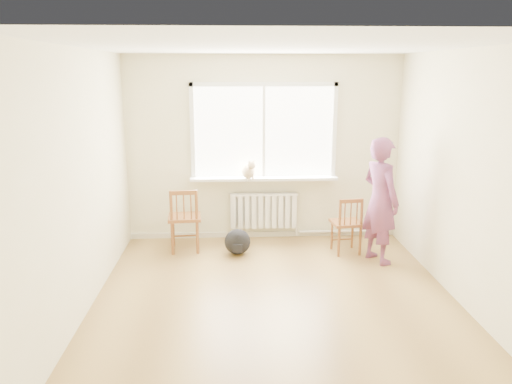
{
  "coord_description": "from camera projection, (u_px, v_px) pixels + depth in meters",
  "views": [
    {
      "loc": [
        -0.46,
        -4.99,
        2.47
      ],
      "look_at": [
        -0.16,
        1.2,
        0.96
      ],
      "focal_mm": 35.0,
      "sensor_mm": 36.0,
      "label": 1
    }
  ],
  "objects": [
    {
      "name": "back_wall",
      "position": [
        264.0,
        149.0,
        7.31
      ],
      "size": [
        4.0,
        0.01,
        2.7
      ],
      "primitive_type": "cube",
      "color": "beige",
      "rests_on": "ground"
    },
    {
      "name": "windowsill",
      "position": [
        264.0,
        178.0,
        7.31
      ],
      "size": [
        2.15,
        0.22,
        0.04
      ],
      "primitive_type": "cube",
      "color": "white",
      "rests_on": "back_wall"
    },
    {
      "name": "window",
      "position": [
        264.0,
        128.0,
        7.22
      ],
      "size": [
        2.12,
        0.05,
        1.42
      ],
      "color": "white",
      "rests_on": "back_wall"
    },
    {
      "name": "heating_pipe",
      "position": [
        345.0,
        231.0,
        7.62
      ],
      "size": [
        1.4,
        0.04,
        0.04
      ],
      "primitive_type": "cylinder",
      "rotation": [
        0.0,
        1.57,
        0.0
      ],
      "color": "silver",
      "rests_on": "back_wall"
    },
    {
      "name": "ceiling",
      "position": [
        279.0,
        46.0,
        4.81
      ],
      "size": [
        4.5,
        4.5,
        0.0
      ],
      "primitive_type": "plane",
      "rotation": [
        3.14,
        0.0,
        0.0
      ],
      "color": "white",
      "rests_on": "back_wall"
    },
    {
      "name": "floor",
      "position": [
        276.0,
        303.0,
        5.45
      ],
      "size": [
        4.5,
        4.5,
        0.0
      ],
      "primitive_type": "plane",
      "color": "#9F7B41",
      "rests_on": "ground"
    },
    {
      "name": "chair_right",
      "position": [
        347.0,
        225.0,
        6.84
      ],
      "size": [
        0.44,
        0.42,
        0.81
      ],
      "rotation": [
        0.0,
        0.0,
        3.26
      ],
      "color": "brown",
      "rests_on": "floor"
    },
    {
      "name": "radiator",
      "position": [
        264.0,
        210.0,
        7.44
      ],
      "size": [
        1.0,
        0.12,
        0.55
      ],
      "color": "white",
      "rests_on": "back_wall"
    },
    {
      "name": "backpack",
      "position": [
        237.0,
        242.0,
        6.85
      ],
      "size": [
        0.43,
        0.38,
        0.36
      ],
      "primitive_type": "ellipsoid",
      "rotation": [
        0.0,
        0.0,
        -0.35
      ],
      "color": "black",
      "rests_on": "floor"
    },
    {
      "name": "person",
      "position": [
        380.0,
        201.0,
        6.47
      ],
      "size": [
        0.61,
        0.71,
        1.66
      ],
      "primitive_type": "imported",
      "rotation": [
        0.0,
        0.0,
        2.0
      ],
      "color": "#AC395C",
      "rests_on": "floor"
    },
    {
      "name": "baseboard",
      "position": [
        263.0,
        234.0,
        7.61
      ],
      "size": [
        4.0,
        0.03,
        0.08
      ],
      "primitive_type": "cube",
      "color": "beige",
      "rests_on": "ground"
    },
    {
      "name": "chair_left",
      "position": [
        185.0,
        220.0,
        6.91
      ],
      "size": [
        0.48,
        0.46,
        0.9
      ],
      "rotation": [
        0.0,
        0.0,
        3.22
      ],
      "color": "brown",
      "rests_on": "floor"
    },
    {
      "name": "cat",
      "position": [
        249.0,
        170.0,
        7.18
      ],
      "size": [
        0.27,
        0.43,
        0.3
      ],
      "rotation": [
        0.0,
        0.0,
        0.31
      ],
      "color": "beige",
      "rests_on": "windowsill"
    }
  ]
}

